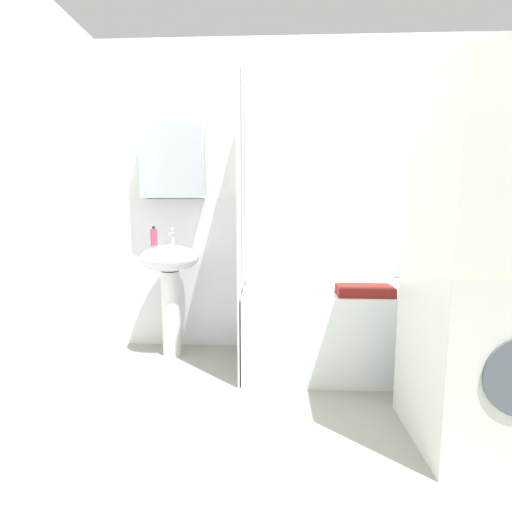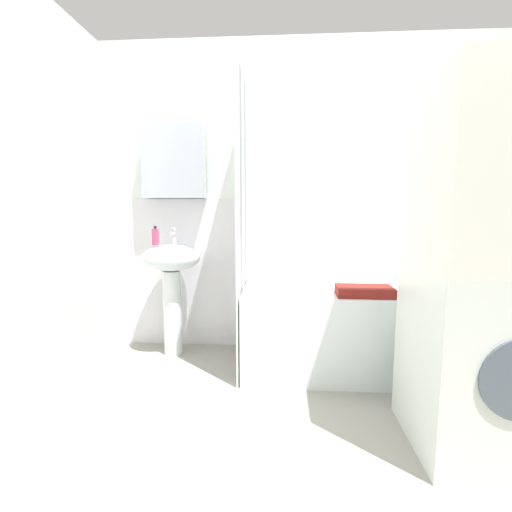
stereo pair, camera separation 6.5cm
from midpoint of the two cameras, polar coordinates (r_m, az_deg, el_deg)
ground_plane at (r=2.04m, az=7.45°, el=-26.96°), size 4.80×5.60×0.04m
wall_back_tiled at (r=2.94m, az=4.52°, el=7.67°), size 3.60×0.18×2.40m
wall_left_tiled at (r=2.46m, az=-32.68°, el=6.04°), size 0.07×1.81×2.40m
sink at (r=2.86m, az=-13.81°, el=-2.87°), size 0.44×0.34×0.85m
faucet at (r=2.90m, az=-13.54°, el=3.03°), size 0.03×0.12×0.12m
soap_dispenser at (r=2.82m, az=-16.17°, el=2.87°), size 0.05×0.05×0.14m
bathtub at (r=2.72m, az=13.86°, el=-10.68°), size 1.51×0.71×0.58m
shower_curtain at (r=2.55m, az=-2.86°, el=4.58°), size 0.01×0.71×2.00m
body_wash_bottle at (r=3.07m, az=25.15°, el=-2.00°), size 0.05×0.05×0.17m
lotion_bottle at (r=3.03m, az=22.93°, el=-1.80°), size 0.06×0.06×0.19m
shampoo_bottle at (r=3.04m, az=21.62°, el=-1.67°), size 0.06×0.06×0.20m
towel_folded at (r=2.42m, az=15.72°, el=-5.17°), size 0.35×0.20×0.06m
washer_dryer_stack at (r=1.98m, az=31.76°, el=-1.64°), size 0.61×0.59×1.71m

